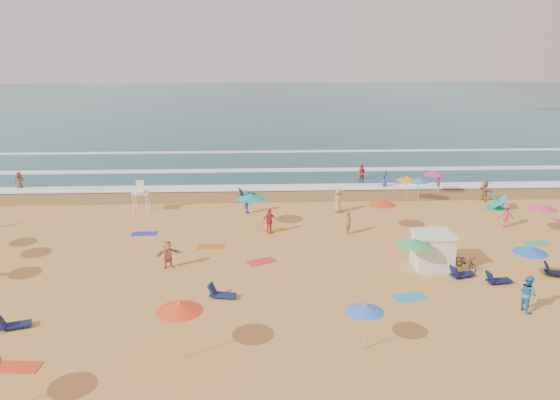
{
  "coord_description": "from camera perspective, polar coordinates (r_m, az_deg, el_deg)",
  "views": [
    {
      "loc": [
        -2.32,
        -32.2,
        12.41
      ],
      "look_at": [
        -0.63,
        6.0,
        1.5
      ],
      "focal_mm": 35.0,
      "sensor_mm": 36.0,
      "label": 1
    }
  ],
  "objects": [
    {
      "name": "ocean",
      "position": [
        116.88,
        -1.4,
        9.83
      ],
      "size": [
        220.0,
        140.0,
        0.18
      ],
      "primitive_type": "cube",
      "color": "#0C4756",
      "rests_on": "ground"
    },
    {
      "name": "cabana_roof",
      "position": [
        32.21,
        15.79,
        -3.45
      ],
      "size": [
        2.2,
        2.2,
        0.12
      ],
      "primitive_type": "cube",
      "color": "silver",
      "rests_on": "cabana"
    },
    {
      "name": "wet_sand",
      "position": [
        46.45,
        0.42,
        0.44
      ],
      "size": [
        220.0,
        220.0,
        0.0
      ],
      "primitive_type": "plane",
      "color": "olive",
      "rests_on": "ground"
    },
    {
      "name": "beachgoers",
      "position": [
        39.14,
        4.11,
        -1.34
      ],
      "size": [
        42.39,
        29.09,
        2.11
      ],
      "color": "#D03442",
      "rests_on": "ground"
    },
    {
      "name": "ground",
      "position": [
        34.59,
        1.49,
        -5.11
      ],
      "size": [
        220.0,
        220.0,
        0.0
      ],
      "primitive_type": "plane",
      "color": "gold",
      "rests_on": "ground"
    },
    {
      "name": "surf_foam",
      "position": [
        54.96,
        -0.05,
        2.99
      ],
      "size": [
        200.0,
        18.7,
        0.05
      ],
      "color": "white",
      "rests_on": "ground"
    },
    {
      "name": "loungers",
      "position": [
        31.91,
        5.45,
        -6.71
      ],
      "size": [
        60.7,
        22.95,
        0.34
      ],
      "color": "#0F144F",
      "rests_on": "ground"
    },
    {
      "name": "bicycle",
      "position": [
        33.14,
        18.87,
        -6.18
      ],
      "size": [
        1.15,
        1.72,
        0.86
      ],
      "primitive_type": "imported",
      "rotation": [
        0.0,
        0.0,
        0.39
      ],
      "color": "black",
      "rests_on": "ground"
    },
    {
      "name": "beach_umbrellas",
      "position": [
        34.17,
        7.69,
        -1.82
      ],
      "size": [
        56.93,
        29.84,
        0.75
      ],
      "color": "green",
      "rests_on": "ground"
    },
    {
      "name": "cabana",
      "position": [
        32.56,
        15.65,
        -5.21
      ],
      "size": [
        2.0,
        2.0,
        2.0
      ],
      "primitive_type": "cube",
      "color": "silver",
      "rests_on": "ground"
    },
    {
      "name": "lifeguard_stand",
      "position": [
        43.05,
        -14.32,
        0.12
      ],
      "size": [
        1.2,
        1.2,
        2.1
      ],
      "primitive_type": null,
      "color": "white",
      "rests_on": "ground"
    },
    {
      "name": "towels",
      "position": [
        32.3,
        3.66,
        -6.67
      ],
      "size": [
        39.74,
        19.71,
        0.03
      ],
      "color": "red",
      "rests_on": "ground"
    }
  ]
}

